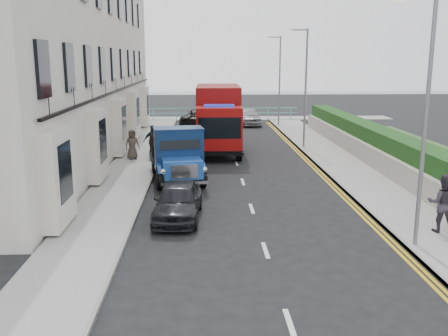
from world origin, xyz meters
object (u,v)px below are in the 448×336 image
lamp_mid (304,81)px  bedford_lorry (178,158)px  lamp_far (278,76)px  parked_car_front (178,201)px  lamp_near (422,108)px  red_lorry (218,117)px

lamp_mid → bedford_lorry: lamp_mid is taller
lamp_mid → lamp_far: size_ratio=1.00×
parked_car_front → lamp_mid: bearing=66.1°
bedford_lorry → parked_car_front: 4.86m
lamp_far → parked_car_front: (-6.78, -23.00, -3.37)m
lamp_near → lamp_far: (0.00, 26.00, 0.00)m
lamp_near → lamp_far: same height
lamp_near → bedford_lorry: (-6.98, 7.83, -2.88)m
lamp_near → lamp_mid: 16.00m
bedford_lorry → red_lorry: size_ratio=0.74×
lamp_far → parked_car_front: lamp_far is taller
lamp_far → bedford_lorry: 19.67m
lamp_near → parked_car_front: lamp_near is taller
lamp_near → red_lorry: (-5.01, 15.51, -2.00)m
lamp_far → bedford_lorry: lamp_far is taller
lamp_near → lamp_mid: bearing=90.0°
lamp_near → lamp_mid: size_ratio=1.00×
bedford_lorry → parked_car_front: bedford_lorry is taller
lamp_far → red_lorry: lamp_far is taller
lamp_mid → bedford_lorry: size_ratio=1.31×
lamp_far → parked_car_front: 24.21m
lamp_near → red_lorry: lamp_near is taller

